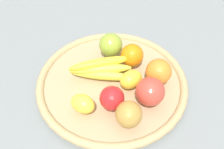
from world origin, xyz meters
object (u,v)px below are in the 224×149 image
object	(u,v)px
apple_3	(111,45)
apple_0	(129,114)
orange_0	(132,55)
apple_2	(112,98)
orange_1	(159,72)
apple_1	(150,92)
banana_bunch	(100,69)
lemon_1	(131,80)
lemon_0	(83,104)

from	to	relation	value
apple_3	apple_0	distance (m)	0.26
apple_3	orange_0	bearing A→B (deg)	-101.35
apple_2	apple_0	bearing A→B (deg)	-117.36
apple_2	orange_1	bearing A→B (deg)	-31.91
apple_3	apple_1	world-z (taller)	apple_1
apple_1	apple_0	bearing A→B (deg)	162.48
banana_bunch	lemon_1	xyz separation A→B (m)	(-0.00, -0.09, -0.00)
banana_bunch	lemon_1	distance (m)	0.09
orange_0	apple_1	world-z (taller)	apple_1
lemon_1	apple_2	bearing A→B (deg)	166.66
apple_3	lemon_0	size ratio (longest dim) A/B	1.10
banana_bunch	apple_2	size ratio (longest dim) A/B	2.79
apple_1	lemon_0	distance (m)	0.18
apple_1	apple_0	distance (m)	0.09
apple_1	lemon_0	size ratio (longest dim) A/B	1.17
banana_bunch	apple_1	xyz separation A→B (m)	(-0.03, -0.16, 0.01)
banana_bunch	apple_3	bearing A→B (deg)	5.89
lemon_1	apple_2	world-z (taller)	apple_2
orange_0	apple_0	size ratio (longest dim) A/B	1.01
orange_1	apple_1	world-z (taller)	apple_1
banana_bunch	apple_2	world-z (taller)	apple_2
lemon_1	apple_3	bearing A→B (deg)	45.91
apple_3	apple_2	xyz separation A→B (m)	(-0.19, -0.08, -0.00)
apple_1	lemon_1	bearing A→B (deg)	65.58
banana_bunch	apple_0	bearing A→B (deg)	-131.53
apple_3	apple_1	distance (m)	0.21
orange_1	apple_2	world-z (taller)	orange_1
orange_0	apple_2	xyz separation A→B (m)	(-0.17, -0.01, -0.00)
lemon_1	apple_2	xyz separation A→B (m)	(-0.08, 0.02, 0.01)
orange_1	apple_0	bearing A→B (deg)	170.93
orange_0	banana_bunch	size ratio (longest dim) A/B	0.38
apple_1	orange_0	bearing A→B (deg)	38.91
apple_2	lemon_1	bearing A→B (deg)	-13.34
orange_0	orange_1	distance (m)	0.10
apple_0	orange_0	bearing A→B (deg)	18.32
banana_bunch	lemon_0	bearing A→B (deg)	-175.38
apple_3	lemon_0	world-z (taller)	apple_3
orange_1	apple_2	bearing A→B (deg)	148.09
apple_1	orange_1	bearing A→B (deg)	0.31
orange_1	apple_0	xyz separation A→B (m)	(-0.17, 0.03, -0.00)
orange_0	banana_bunch	xyz separation A→B (m)	(-0.08, 0.07, -0.01)
orange_0	banana_bunch	world-z (taller)	orange_0
orange_0	apple_2	world-z (taller)	orange_0
banana_bunch	lemon_0	distance (m)	0.13
banana_bunch	apple_2	xyz separation A→B (m)	(-0.09, -0.07, 0.01)
apple_2	banana_bunch	bearing A→B (deg)	40.48
lemon_1	apple_2	distance (m)	0.09
orange_0	apple_0	xyz separation A→B (m)	(-0.20, -0.07, -0.00)
apple_0	lemon_1	bearing A→B (deg)	18.31
apple_3	banana_bunch	xyz separation A→B (m)	(-0.10, -0.01, -0.01)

